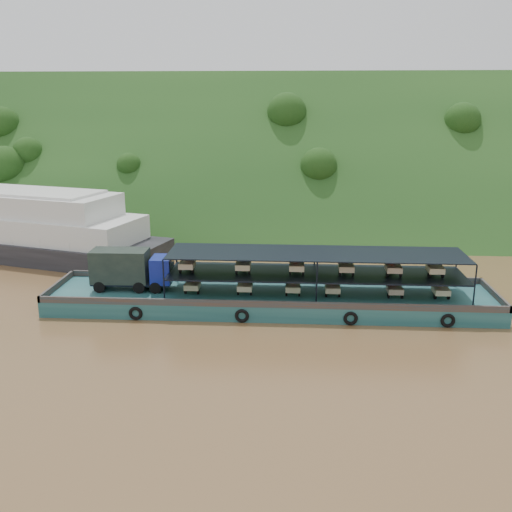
{
  "coord_description": "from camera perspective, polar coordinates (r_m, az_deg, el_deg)",
  "views": [
    {
      "loc": [
        0.95,
        -43.58,
        15.96
      ],
      "look_at": [
        -2.0,
        3.0,
        3.2
      ],
      "focal_mm": 40.0,
      "sensor_mm": 36.0,
      "label": 1
    }
  ],
  "objects": [
    {
      "name": "ground",
      "position": [
        46.42,
        2.24,
        -4.83
      ],
      "size": [
        160.0,
        160.0,
        0.0
      ],
      "primitive_type": "plane",
      "color": "brown",
      "rests_on": "ground"
    },
    {
      "name": "hillside",
      "position": [
        81.17,
        2.89,
        3.93
      ],
      "size": [
        140.0,
        39.6,
        39.6
      ],
      "primitive_type": "cube",
      "rotation": [
        0.79,
        0.0,
        0.0
      ],
      "color": "#173914",
      "rests_on": "ground"
    },
    {
      "name": "passenger_ferry",
      "position": [
        66.46,
        -23.26,
        2.81
      ],
      "size": [
        35.47,
        17.79,
        6.97
      ],
      "rotation": [
        0.0,
        0.0,
        -0.28
      ],
      "color": "black",
      "rests_on": "ground"
    },
    {
      "name": "cargo_barge",
      "position": [
        45.49,
        0.51,
        -3.76
      ],
      "size": [
        35.0,
        7.18,
        4.54
      ],
      "color": "#144347",
      "rests_on": "ground"
    }
  ]
}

